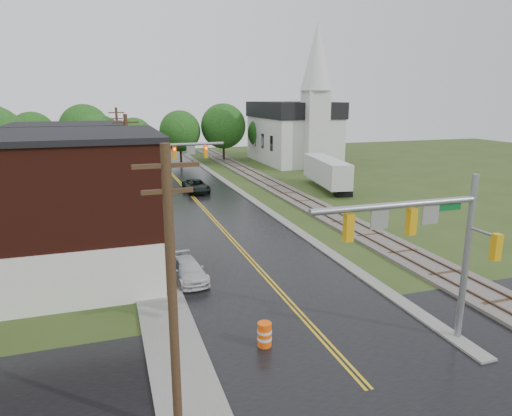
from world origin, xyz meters
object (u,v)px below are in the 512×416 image
church (296,126)px  utility_pole_a (172,293)px  tree_left_e (100,143)px  pickup_white (187,270)px  utility_pole_c (119,144)px  tree_left_c (50,152)px  traffic_signal_near (426,233)px  suv_dark (196,186)px  traffic_signal_far (166,159)px  brick_building (31,209)px  semi_trailer (327,171)px  construction_barrel (265,335)px  utility_pole_b (129,174)px

church → utility_pole_a: bearing=-116.5°
church → tree_left_e: 29.91m
church → pickup_white: 48.54m
utility_pole_c → tree_left_c: 8.16m
traffic_signal_near → suv_dark: 34.56m
traffic_signal_far → suv_dark: (4.27, 9.19, -4.28)m
traffic_signal_far → tree_left_e: tree_left_e is taller
traffic_signal_near → utility_pole_a: bearing=-169.0°
traffic_signal_near → traffic_signal_far: (-6.94, 25.00, 0.01)m
brick_building → traffic_signal_far: 15.03m
traffic_signal_far → brick_building: bearing=-126.9°
tree_left_c → pickup_white: (9.46, -27.80, -3.92)m
tree_left_e → semi_trailer: bearing=-27.9°
brick_building → tree_left_e: size_ratio=1.75×
utility_pole_a → tree_left_c: utility_pole_a is taller
brick_building → suv_dark: brick_building is taller
suv_dark → church: bearing=39.4°
traffic_signal_near → pickup_white: 13.52m
tree_left_e → brick_building: bearing=-96.7°
utility_pole_c → tree_left_e: bearing=137.2°
utility_pole_a → semi_trailer: size_ratio=0.83×
utility_pole_a → utility_pole_c: bearing=90.0°
traffic_signal_near → construction_barrel: traffic_signal_near is taller
tree_left_e → traffic_signal_near: bearing=-74.3°
tree_left_c → church: bearing=22.2°
church → construction_barrel: (-22.57, -49.74, -5.30)m
suv_dark → utility_pole_a: bearing=-104.9°
traffic_signal_far → utility_pole_b: size_ratio=0.82×
brick_building → utility_pole_a: size_ratio=1.59×
tree_left_e → semi_trailer: size_ratio=0.75×
utility_pole_b → traffic_signal_near: bearing=-62.8°
construction_barrel → brick_building: bearing=132.0°
tree_left_c → construction_barrel: 37.84m
semi_trailer → construction_barrel: bearing=-121.1°
tree_left_e → tree_left_c: bearing=-129.8°
suv_dark → traffic_signal_near: bearing=-88.5°
utility_pole_c → tree_left_e: 2.79m
traffic_signal_far → tree_left_e: bearing=105.9°
construction_barrel → traffic_signal_far: bearing=92.2°
suv_dark → traffic_signal_far: bearing=-117.9°
utility_pole_a → utility_pole_b: same height
brick_building → utility_pole_b: bearing=50.9°
utility_pole_c → semi_trailer: utility_pole_c is taller
church → brick_building: bearing=-130.0°
utility_pole_a → pickup_white: utility_pole_a is taller
utility_pole_c → tree_left_c: (-7.05, -4.10, -0.21)m
construction_barrel → semi_trailer: bearing=58.9°
church → semi_trailer: bearing=-103.5°
traffic_signal_far → utility_pole_b: (-3.33, -5.00, -0.25)m
utility_pole_a → tree_left_e: size_ratio=1.10×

